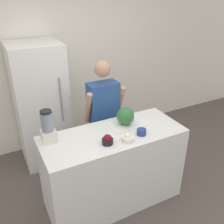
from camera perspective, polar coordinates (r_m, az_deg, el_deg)
ground_plane at (r=3.15m, az=3.30°, el=-22.88°), size 14.00×14.00×0.00m
wall_back at (r=4.03m, az=-10.87°, el=10.41°), size 8.00×0.06×2.60m
counter_island at (r=3.02m, az=0.30°, el=-12.73°), size 1.59×0.66×0.96m
refrigerator at (r=3.71m, az=-15.92°, el=1.50°), size 0.69×0.70×1.76m
person at (r=3.37m, az=-1.96°, el=-1.24°), size 0.53×0.26×1.60m
cutting_board at (r=2.91m, az=3.52°, el=-2.78°), size 0.43×0.27×0.01m
watermelon at (r=2.86m, az=3.07°, el=-0.93°), size 0.20×0.20×0.20m
bowl_cherries at (r=2.55m, az=-1.03°, el=-6.42°), size 0.12×0.12×0.10m
bowl_cream at (r=2.61m, az=3.60°, el=-5.94°), size 0.14×0.14×0.09m
bowl_small_blue at (r=2.73m, az=6.75°, el=-4.55°), size 0.10×0.10×0.06m
blender at (r=2.63m, az=-14.48°, el=-3.47°), size 0.15×0.15×0.35m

